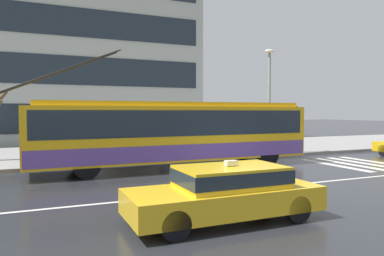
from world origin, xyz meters
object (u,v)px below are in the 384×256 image
Objects in this scene: pedestrian_approaching_curb at (184,125)px; pedestrian_at_shelter at (87,140)px; street_lamp at (269,91)px; bus_shelter at (129,120)px; trolleybus at (175,132)px; taxi_oncoming_near at (227,191)px.

pedestrian_at_shelter is at bearing 176.57° from pedestrian_approaching_curb.
street_lamp is at bearing -2.26° from pedestrian_at_shelter.
bus_shelter is at bearing 29.24° from pedestrian_at_shelter.
taxi_oncoming_near is at bearing -102.04° from trolleybus.
street_lamp reaches higher than pedestrian_approaching_curb.
trolleybus is 3.07× the size of taxi_oncoming_near.
street_lamp reaches higher than pedestrian_at_shelter.
pedestrian_approaching_curb is (1.31, 2.24, 0.20)m from trolleybus.
street_lamp reaches higher than taxi_oncoming_near.
bus_shelter is at bearing 87.72° from taxi_oncoming_near.
taxi_oncoming_near is 13.18m from street_lamp.
bus_shelter is 8.04m from street_lamp.
bus_shelter is 2.77m from pedestrian_at_shelter.
pedestrian_approaching_curb reaches higher than taxi_oncoming_near.
bus_shelter is at bearing 107.47° from trolleybus.
bus_shelter is at bearing 167.71° from street_lamp.
pedestrian_approaching_curb is (4.80, -0.29, 0.64)m from pedestrian_at_shelter.
pedestrian_at_shelter is at bearing 100.05° from taxi_oncoming_near.
street_lamp is at bearing 50.55° from taxi_oncoming_near.
bus_shelter is at bearing 147.99° from pedestrian_approaching_curb.
taxi_oncoming_near is 10.48m from pedestrian_at_shelter.
pedestrian_approaching_curb is (2.51, -1.57, -0.25)m from bus_shelter.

